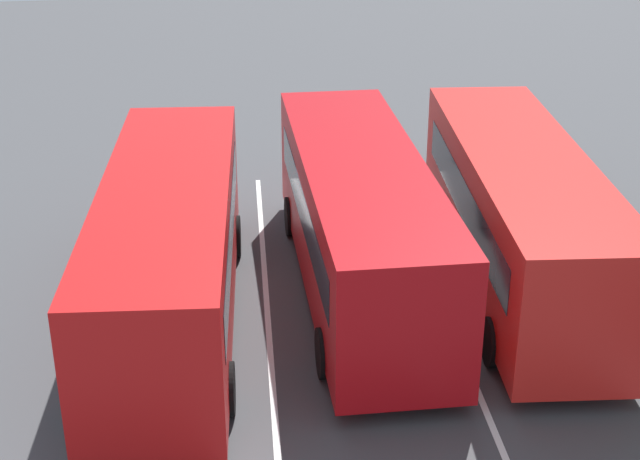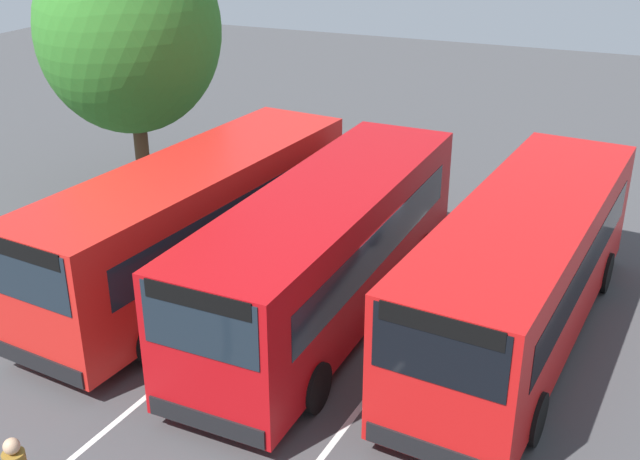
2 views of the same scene
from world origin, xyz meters
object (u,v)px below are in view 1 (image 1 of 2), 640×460
at_px(bus_center_right, 169,248).
at_px(pedestrian, 361,130).
at_px(bus_far_left, 520,214).
at_px(bus_center_left, 361,220).

xyz_separation_m(bus_center_right, pedestrian, (8.30, -5.55, -0.63)).
relative_size(bus_far_left, bus_center_right, 1.00).
bearing_deg(bus_far_left, pedestrian, 19.65).
relative_size(bus_center_right, pedestrian, 5.55).
xyz_separation_m(bus_far_left, pedestrian, (7.80, 1.86, -0.63)).
relative_size(bus_center_left, bus_center_right, 0.99).
xyz_separation_m(bus_far_left, bus_center_right, (-0.50, 7.41, 0.00)).
relative_size(bus_far_left, bus_center_left, 1.01).
relative_size(bus_center_left, pedestrian, 5.49).
height_order(bus_far_left, bus_center_right, same).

